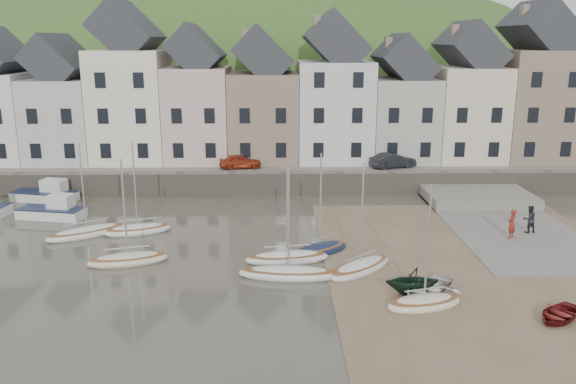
{
  "coord_description": "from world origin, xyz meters",
  "views": [
    {
      "loc": [
        -0.66,
        -29.97,
        12.41
      ],
      "look_at": [
        0.0,
        6.0,
        3.0
      ],
      "focal_mm": 36.45,
      "sensor_mm": 36.0,
      "label": 1
    }
  ],
  "objects_px": {
    "person_red": "(512,224)",
    "rowboat_white": "(427,288)",
    "rowboat_green": "(412,281)",
    "sailboat_0": "(87,232)",
    "car_right": "(393,160)",
    "person_dark": "(529,219)",
    "rowboat_red": "(559,314)",
    "car_left": "(240,161)"
  },
  "relations": [
    {
      "from": "rowboat_white",
      "to": "person_dark",
      "type": "xyz_separation_m",
      "value": [
        9.07,
        9.45,
        0.61
      ]
    },
    {
      "from": "rowboat_white",
      "to": "person_dark",
      "type": "bearing_deg",
      "value": 91.85
    },
    {
      "from": "rowboat_white",
      "to": "person_dark",
      "type": "distance_m",
      "value": 13.11
    },
    {
      "from": "car_left",
      "to": "car_right",
      "type": "xyz_separation_m",
      "value": [
        13.24,
        0.0,
        0.04
      ]
    },
    {
      "from": "rowboat_red",
      "to": "person_dark",
      "type": "relative_size",
      "value": 1.53
    },
    {
      "from": "sailboat_0",
      "to": "person_dark",
      "type": "relative_size",
      "value": 3.46
    },
    {
      "from": "rowboat_white",
      "to": "person_red",
      "type": "relative_size",
      "value": 1.86
    },
    {
      "from": "rowboat_red",
      "to": "person_red",
      "type": "distance_m",
      "value": 11.4
    },
    {
      "from": "person_red",
      "to": "car_left",
      "type": "distance_m",
      "value": 23.11
    },
    {
      "from": "rowboat_green",
      "to": "car_right",
      "type": "height_order",
      "value": "car_right"
    },
    {
      "from": "person_red",
      "to": "car_right",
      "type": "distance_m",
      "value": 15.15
    },
    {
      "from": "rowboat_red",
      "to": "car_left",
      "type": "relative_size",
      "value": 0.78
    },
    {
      "from": "person_dark",
      "to": "person_red",
      "type": "bearing_deg",
      "value": 23.17
    },
    {
      "from": "rowboat_white",
      "to": "car_left",
      "type": "xyz_separation_m",
      "value": [
        -10.63,
        22.71,
        1.79
      ]
    },
    {
      "from": "sailboat_0",
      "to": "car_right",
      "type": "height_order",
      "value": "sailboat_0"
    },
    {
      "from": "rowboat_red",
      "to": "person_dark",
      "type": "height_order",
      "value": "person_dark"
    },
    {
      "from": "sailboat_0",
      "to": "car_right",
      "type": "xyz_separation_m",
      "value": [
        22.46,
        13.12,
        1.99
      ]
    },
    {
      "from": "rowboat_green",
      "to": "sailboat_0",
      "type": "bearing_deg",
      "value": -117.93
    },
    {
      "from": "rowboat_white",
      "to": "sailboat_0",
      "type": "bearing_deg",
      "value": -160.12
    },
    {
      "from": "rowboat_white",
      "to": "rowboat_red",
      "type": "xyz_separation_m",
      "value": [
        5.35,
        -2.75,
        -0.07
      ]
    },
    {
      "from": "rowboat_green",
      "to": "rowboat_red",
      "type": "height_order",
      "value": "rowboat_green"
    },
    {
      "from": "sailboat_0",
      "to": "rowboat_red",
      "type": "distance_m",
      "value": 28.05
    },
    {
      "from": "person_red",
      "to": "person_dark",
      "type": "bearing_deg",
      "value": 168.9
    },
    {
      "from": "sailboat_0",
      "to": "rowboat_green",
      "type": "bearing_deg",
      "value": -26.14
    },
    {
      "from": "rowboat_green",
      "to": "rowboat_white",
      "type": "bearing_deg",
      "value": 72.97
    },
    {
      "from": "rowboat_green",
      "to": "rowboat_red",
      "type": "distance_m",
      "value": 6.74
    },
    {
      "from": "sailboat_0",
      "to": "car_left",
      "type": "relative_size",
      "value": 1.75
    },
    {
      "from": "car_right",
      "to": "rowboat_red",
      "type": "bearing_deg",
      "value": 167.67
    },
    {
      "from": "person_dark",
      "to": "car_left",
      "type": "height_order",
      "value": "car_left"
    },
    {
      "from": "sailboat_0",
      "to": "car_left",
      "type": "height_order",
      "value": "sailboat_0"
    },
    {
      "from": "person_dark",
      "to": "car_right",
      "type": "xyz_separation_m",
      "value": [
        -6.46,
        13.26,
        1.22
      ]
    },
    {
      "from": "rowboat_red",
      "to": "rowboat_green",
      "type": "bearing_deg",
      "value": -155.05
    },
    {
      "from": "rowboat_red",
      "to": "car_right",
      "type": "bearing_deg",
      "value": 147.0
    },
    {
      "from": "rowboat_red",
      "to": "person_dark",
      "type": "distance_m",
      "value": 12.77
    },
    {
      "from": "person_red",
      "to": "rowboat_white",
      "type": "bearing_deg",
      "value": 4.02
    },
    {
      "from": "rowboat_red",
      "to": "person_red",
      "type": "height_order",
      "value": "person_red"
    },
    {
      "from": "car_right",
      "to": "person_red",
      "type": "bearing_deg",
      "value": -179.59
    },
    {
      "from": "sailboat_0",
      "to": "rowboat_white",
      "type": "xyz_separation_m",
      "value": [
        19.85,
        -9.59,
        0.16
      ]
    },
    {
      "from": "sailboat_0",
      "to": "person_red",
      "type": "distance_m",
      "value": 27.38
    },
    {
      "from": "rowboat_white",
      "to": "person_red",
      "type": "bearing_deg",
      "value": 93.99
    },
    {
      "from": "person_red",
      "to": "car_right",
      "type": "xyz_separation_m",
      "value": [
        -4.89,
        14.29,
        1.2
      ]
    },
    {
      "from": "rowboat_white",
      "to": "person_red",
      "type": "distance_m",
      "value": 11.29
    }
  ]
}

